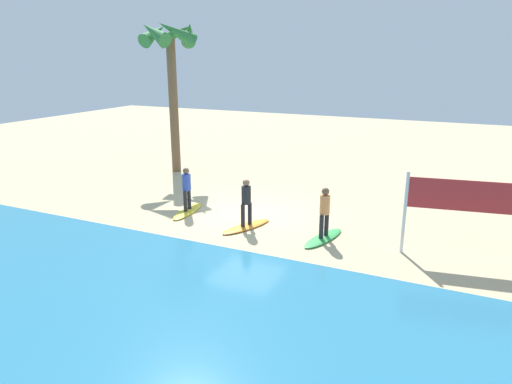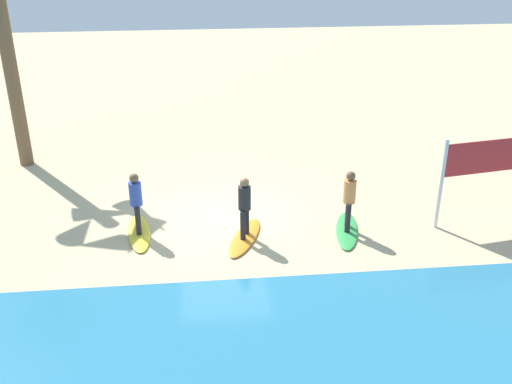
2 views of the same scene
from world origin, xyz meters
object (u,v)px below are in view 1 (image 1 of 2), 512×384
object	(u,v)px
surfer_yellow	(187,186)
surfer_green	(325,209)
surfer_orange	(246,199)
surfboard_yellow	(188,211)
palm_tree	(171,50)
surfboard_orange	(246,226)
surfboard_green	(323,238)

from	to	relation	value
surfer_yellow	surfer_green	bearing A→B (deg)	175.45
surfer_green	surfer_orange	size ratio (longest dim) A/B	1.00
surfboard_yellow	palm_tree	bearing A→B (deg)	-148.86
surfer_green	palm_tree	xyz separation A→B (m)	(9.55, -5.73, 4.91)
surfboard_yellow	surfer_orange	bearing A→B (deg)	72.28
surfboard_orange	surfboard_yellow	bearing A→B (deg)	-79.67
surfboard_orange	surfer_yellow	distance (m)	2.96
surfboard_orange	surfer_yellow	world-z (taller)	surfer_yellow
surfer_orange	surfboard_yellow	world-z (taller)	surfer_orange
surfboard_orange	palm_tree	distance (m)	10.75
surfboard_orange	surfboard_yellow	xyz separation A→B (m)	(2.73, -0.54, 0.00)
surfer_green	surfboard_yellow	bearing A→B (deg)	-4.55
surfer_green	palm_tree	distance (m)	12.17
surfboard_orange	surfer_yellow	xyz separation A→B (m)	(2.73, -0.54, 0.99)
surfer_orange	surfer_yellow	world-z (taller)	same
surfboard_green	surfer_green	size ratio (longest dim) A/B	1.28
surfer_yellow	palm_tree	size ratio (longest dim) A/B	0.22
surfer_green	surfer_orange	world-z (taller)	same
palm_tree	surfer_green	bearing A→B (deg)	149.02
surfer_orange	palm_tree	size ratio (longest dim) A/B	0.22
surfboard_orange	surfer_orange	distance (m)	0.99
surfer_orange	surfboard_yellow	distance (m)	2.96
surfboard_green	surfer_green	xyz separation A→B (m)	(0.00, 0.00, 0.99)
surfboard_green	palm_tree	world-z (taller)	palm_tree
surfboard_orange	surfboard_yellow	world-z (taller)	same
surfboard_yellow	palm_tree	distance (m)	8.93
surfboard_green	surfer_green	bearing A→B (deg)	-62.35
surfer_yellow	surfboard_orange	bearing A→B (deg)	168.90
surfer_yellow	surfer_orange	bearing A→B (deg)	168.90
surfer_green	surfboard_orange	xyz separation A→B (m)	(2.71, 0.10, -0.99)
surfer_green	surfer_yellow	bearing A→B (deg)	-4.55
surfer_green	surfer_orange	xyz separation A→B (m)	(2.71, 0.10, 0.00)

